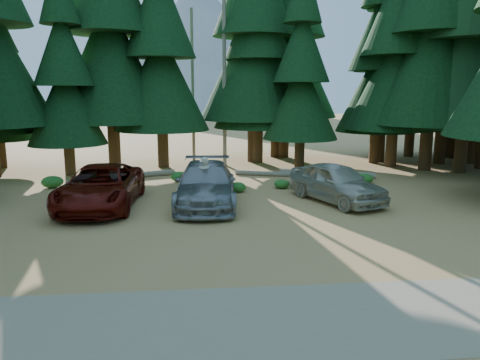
# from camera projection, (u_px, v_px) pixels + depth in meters

# --- Properties ---
(ground) EXTENTS (160.00, 160.00, 0.00)m
(ground) POSITION_uv_depth(u_px,v_px,m) (229.00, 231.00, 16.23)
(ground) COLOR tan
(ground) RESTS_ON ground
(gravel_strip) EXTENTS (26.00, 3.50, 0.01)m
(gravel_strip) POSITION_uv_depth(u_px,v_px,m) (251.00, 322.00, 9.88)
(gravel_strip) COLOR tan
(gravel_strip) RESTS_ON ground
(forest_belt_north) EXTENTS (36.00, 7.00, 22.00)m
(forest_belt_north) POSITION_uv_depth(u_px,v_px,m) (212.00, 164.00, 30.89)
(forest_belt_north) COLOR black
(forest_belt_north) RESTS_ON ground
(snag_front) EXTENTS (0.24, 0.24, 12.00)m
(snag_front) POSITION_uv_depth(u_px,v_px,m) (224.00, 71.00, 29.34)
(snag_front) COLOR #6A6255
(snag_front) RESTS_ON ground
(snag_back) EXTENTS (0.20, 0.20, 10.00)m
(snag_back) POSITION_uv_depth(u_px,v_px,m) (193.00, 87.00, 30.81)
(snag_back) COLOR #6A6255
(snag_back) RESTS_ON ground
(mountain_peak) EXTENTS (48.00, 50.00, 28.00)m
(mountain_peak) POSITION_uv_depth(u_px,v_px,m) (187.00, 53.00, 99.83)
(mountain_peak) COLOR #95989D
(mountain_peak) RESTS_ON ground
(red_pickup) EXTENTS (3.12, 6.37, 1.74)m
(red_pickup) POSITION_uv_depth(u_px,v_px,m) (101.00, 187.00, 19.43)
(red_pickup) COLOR #5B0E07
(red_pickup) RESTS_ON ground
(silver_minivan_center) EXTENTS (2.81, 6.25, 1.78)m
(silver_minivan_center) POSITION_uv_depth(u_px,v_px,m) (206.00, 184.00, 19.81)
(silver_minivan_center) COLOR #919398
(silver_minivan_center) RESTS_ON ground
(silver_minivan_right) EXTENTS (3.80, 5.41, 1.71)m
(silver_minivan_right) POSITION_uv_depth(u_px,v_px,m) (336.00, 183.00, 20.37)
(silver_minivan_right) COLOR beige
(silver_minivan_right) RESTS_ON ground
(frisbee_player) EXTENTS (0.69, 0.46, 1.86)m
(frisbee_player) POSITION_uv_depth(u_px,v_px,m) (204.00, 179.00, 19.43)
(frisbee_player) COLOR beige
(frisbee_player) RESTS_ON ground
(log_left) EXTENTS (4.24, 1.97, 0.32)m
(log_left) POSITION_uv_depth(u_px,v_px,m) (136.00, 175.00, 26.05)
(log_left) COLOR #6A6255
(log_left) RESTS_ON ground
(log_mid) EXTENTS (3.06, 1.26, 0.26)m
(log_mid) POSITION_uv_depth(u_px,v_px,m) (262.00, 173.00, 26.72)
(log_mid) COLOR #6A6255
(log_mid) RESTS_ON ground
(log_right) EXTENTS (5.17, 2.12, 0.34)m
(log_right) POSITION_uv_depth(u_px,v_px,m) (327.00, 174.00, 26.40)
(log_right) COLOR #6A6255
(log_right) RESTS_ON ground
(shrub_far_left) EXTENTS (1.07, 1.07, 0.59)m
(shrub_far_left) POSITION_uv_depth(u_px,v_px,m) (52.00, 182.00, 23.43)
(shrub_far_left) COLOR #1F6920
(shrub_far_left) RESTS_ON ground
(shrub_left) EXTENTS (0.98, 0.98, 0.54)m
(shrub_left) POSITION_uv_depth(u_px,v_px,m) (190.00, 179.00, 24.40)
(shrub_left) COLOR #1F6920
(shrub_left) RESTS_ON ground
(shrub_center_left) EXTENTS (0.95, 0.95, 0.52)m
(shrub_center_left) POSITION_uv_depth(u_px,v_px,m) (179.00, 176.00, 25.06)
(shrub_center_left) COLOR #1F6920
(shrub_center_left) RESTS_ON ground
(shrub_center_right) EXTENTS (0.77, 0.77, 0.43)m
(shrub_center_right) POSITION_uv_depth(u_px,v_px,m) (282.00, 184.00, 23.32)
(shrub_center_right) COLOR #1F6920
(shrub_center_right) RESTS_ON ground
(shrub_right) EXTENTS (0.85, 0.85, 0.47)m
(shrub_right) POSITION_uv_depth(u_px,v_px,m) (237.00, 187.00, 22.47)
(shrub_right) COLOR #1F6920
(shrub_right) RESTS_ON ground
(shrub_far_right) EXTENTS (1.15, 1.15, 0.63)m
(shrub_far_right) POSITION_uv_depth(u_px,v_px,m) (340.00, 179.00, 23.94)
(shrub_far_right) COLOR #1F6920
(shrub_far_right) RESTS_ON ground
(shrub_edge_east) EXTENTS (0.89, 0.89, 0.49)m
(shrub_edge_east) POSITION_uv_depth(u_px,v_px,m) (365.00, 178.00, 24.61)
(shrub_edge_east) COLOR #1F6920
(shrub_edge_east) RESTS_ON ground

